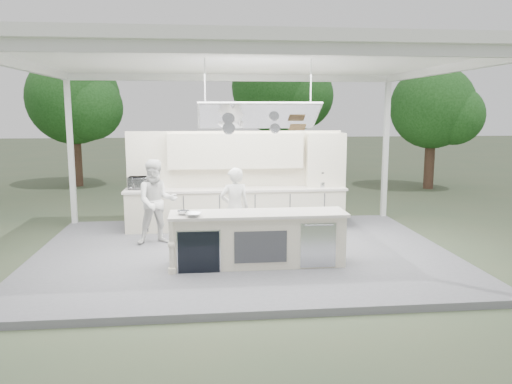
{
  "coord_description": "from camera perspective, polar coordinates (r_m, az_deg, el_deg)",
  "views": [
    {
      "loc": [
        -0.75,
        -9.43,
        2.83
      ],
      "look_at": [
        0.3,
        0.4,
        1.22
      ],
      "focal_mm": 35.0,
      "sensor_mm": 36.0,
      "label": 1
    }
  ],
  "objects": [
    {
      "name": "back_wall_unit",
      "position": [
        11.67,
        -0.17,
        3.08
      ],
      "size": [
        5.05,
        0.48,
        2.25
      ],
      "color": "#ECE5C8",
      "rests_on": "stage_deck"
    },
    {
      "name": "toaster_oven",
      "position": [
        11.64,
        -13.09,
        1.03
      ],
      "size": [
        0.55,
        0.4,
        0.28
      ],
      "primitive_type": "imported",
      "rotation": [
        0.0,
        0.0,
        -0.1
      ],
      "color": "#B3B5BA",
      "rests_on": "back_counter"
    },
    {
      "name": "head_chef",
      "position": [
        9.85,
        -2.46,
        -1.87
      ],
      "size": [
        0.66,
        0.5,
        1.62
      ],
      "primitive_type": "imported",
      "rotation": [
        0.0,
        0.0,
        3.34
      ],
      "color": "white",
      "rests_on": "stage_deck"
    },
    {
      "name": "ground",
      "position": [
        9.87,
        -1.48,
        -7.41
      ],
      "size": [
        90.0,
        90.0,
        0.0
      ],
      "primitive_type": "plane",
      "color": "#474E35",
      "rests_on": "ground"
    },
    {
      "name": "tent",
      "position": [
        9.49,
        -1.55,
        14.58
      ],
      "size": [
        8.2,
        6.2,
        3.86
      ],
      "color": "white",
      "rests_on": "ground"
    },
    {
      "name": "bowl_small",
      "position": [
        8.66,
        -8.28,
        -2.34
      ],
      "size": [
        0.22,
        0.22,
        0.07
      ],
      "primitive_type": "imported",
      "rotation": [
        0.0,
        0.0,
        0.02
      ],
      "color": "#B7B9BE",
      "rests_on": "demo_island"
    },
    {
      "name": "bowl_large",
      "position": [
        8.46,
        -7.15,
        -2.59
      ],
      "size": [
        0.34,
        0.34,
        0.07
      ],
      "primitive_type": "imported",
      "rotation": [
        0.0,
        0.0,
        -0.27
      ],
      "color": "silver",
      "rests_on": "demo_island"
    },
    {
      "name": "demo_island",
      "position": [
        8.85,
        0.14,
        -5.36
      ],
      "size": [
        3.1,
        0.79,
        0.95
      ],
      "color": "#ECE5C8",
      "rests_on": "stage_deck"
    },
    {
      "name": "stage_deck",
      "position": [
        9.85,
        -1.48,
        -7.07
      ],
      "size": [
        8.0,
        6.0,
        0.12
      ],
      "primitive_type": "cube",
      "color": "slate",
      "rests_on": "ground"
    },
    {
      "name": "sous_chef",
      "position": [
        10.39,
        -11.28,
        -1.12
      ],
      "size": [
        0.96,
        0.81,
        1.74
      ],
      "primitive_type": "imported",
      "rotation": [
        0.0,
        0.0,
        0.19
      ],
      "color": "white",
      "rests_on": "stage_deck"
    },
    {
      "name": "back_counter",
      "position": [
        11.57,
        -2.25,
        -1.87
      ],
      "size": [
        5.08,
        0.72,
        0.95
      ],
      "color": "#ECE5C8",
      "rests_on": "stage_deck"
    },
    {
      "name": "tree_cluster",
      "position": [
        19.21,
        -4.39,
        10.6
      ],
      "size": [
        19.55,
        9.4,
        5.85
      ],
      "color": "brown",
      "rests_on": "ground"
    }
  ]
}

